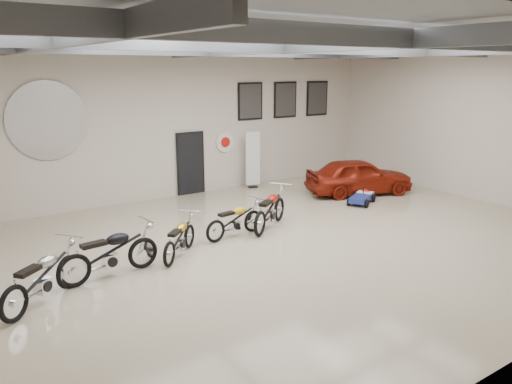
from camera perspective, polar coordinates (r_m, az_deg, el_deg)
floor at (r=12.50m, az=3.12°, el=-6.00°), size 16.00×12.00×0.01m
ceiling at (r=11.78m, az=3.46°, el=17.52°), size 16.00×12.00×0.01m
back_wall at (r=17.00m, az=-9.26°, el=7.83°), size 16.00×0.02×5.00m
right_wall at (r=17.89m, az=24.21°, el=7.09°), size 0.02×12.00×5.00m
ceiling_beams at (r=11.76m, az=3.44°, el=16.31°), size 15.80×11.80×0.32m
door at (r=17.38m, az=-7.51°, el=3.18°), size 0.92×0.08×2.10m
logo_plaque at (r=15.65m, az=-22.68°, el=7.53°), size 2.30×0.06×1.16m
poster_left at (r=18.38m, az=-0.66°, el=10.33°), size 1.05×0.08×1.35m
poster_mid at (r=19.32m, az=3.35°, el=10.48°), size 1.05×0.08×1.35m
poster_right at (r=20.33m, az=6.99°, el=10.58°), size 1.05×0.08×1.35m
oil_sign at (r=17.94m, az=-3.57°, el=5.72°), size 0.72×0.10×0.72m
banner_stand at (r=18.15m, az=-0.37°, el=3.59°), size 0.58×0.33×1.99m
motorcycle_silver at (r=10.11m, az=-23.30°, el=-8.86°), size 2.02×1.80×1.08m
motorcycle_black at (r=10.85m, az=-16.39°, el=-6.60°), size 2.21×0.90×1.12m
motorcycle_gold at (r=11.70m, az=-8.75°, el=-5.16°), size 1.69×1.61×0.93m
motorcycle_yellow at (r=12.90m, az=-2.47°, el=-3.15°), size 1.87×0.83×0.94m
motorcycle_red at (r=13.57m, az=1.60°, el=-1.93°), size 2.12×1.71×1.10m
go_kart at (r=16.57m, az=12.11°, el=-0.32°), size 1.59×1.26×0.53m
vintage_car at (r=17.65m, az=11.69°, el=1.78°), size 2.60×3.96×1.25m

